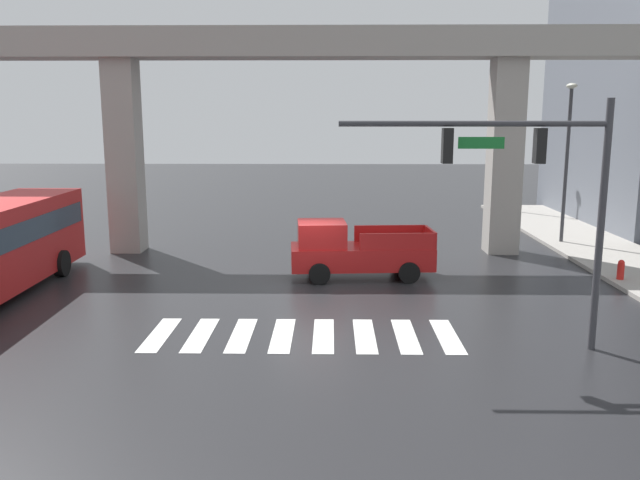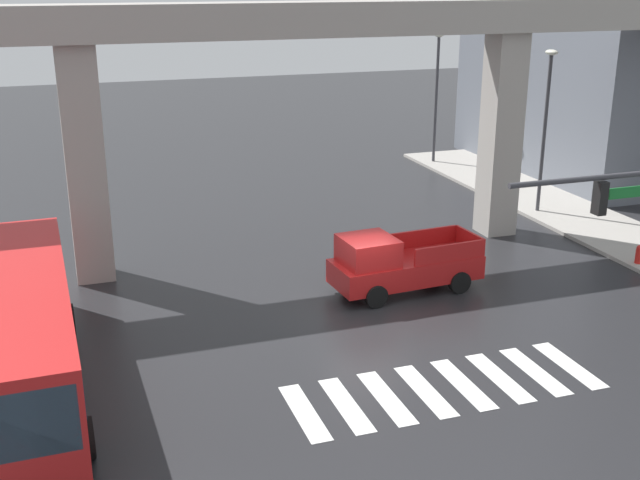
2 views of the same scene
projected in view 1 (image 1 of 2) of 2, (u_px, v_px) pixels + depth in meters
ground_plane at (310, 283)px, 22.83m from camera, size 120.00×120.00×0.00m
crosswalk_stripes at (303, 335)px, 17.37m from camera, size 8.25×2.80×0.01m
elevated_overpass at (314, 65)px, 26.89m from camera, size 51.25×1.92×9.36m
pickup_truck at (353, 251)px, 23.51m from camera, size 5.22×2.36×2.08m
traffic_signal_mast at (534, 175)px, 15.59m from camera, size 6.49×0.32×6.20m
street_lamp_mid_block at (568, 145)px, 29.00m from camera, size 0.44×0.70×7.24m
street_lamp_far_north at (506, 138)px, 39.23m from camera, size 0.44×0.70×7.24m
fire_hydrant at (621, 271)px, 22.78m from camera, size 0.24×0.24×0.85m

